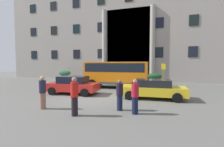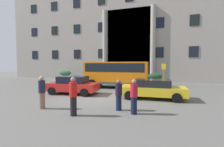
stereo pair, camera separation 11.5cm
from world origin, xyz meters
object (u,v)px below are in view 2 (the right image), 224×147
hedge_planter_entrance_right (116,77)px  pedestrian_man_red_shirt (73,96)px  pedestrian_man_crossing (134,97)px  white_taxi_kerbside (73,85)px  motorcycle_far_end (158,88)px  hedge_planter_far_west (65,75)px  hedge_planter_east (155,78)px  pedestrian_woman_with_bag (42,92)px  bus_stop_sign (164,73)px  pedestrian_woman_dark_dress (119,95)px  orange_minibus (116,72)px  parked_compact_extra (152,89)px

hedge_planter_entrance_right → pedestrian_man_red_shirt: (2.17, -14.21, 0.27)m
hedge_planter_entrance_right → pedestrian_man_crossing: (4.84, -13.07, 0.20)m
hedge_planter_entrance_right → pedestrian_man_crossing: bearing=-69.7°
hedge_planter_entrance_right → white_taxi_kerbside: bearing=-95.2°
motorcycle_far_end → pedestrian_man_red_shirt: (-3.52, -6.93, 0.48)m
hedge_planter_far_west → pedestrian_man_crossing: (12.84, -13.18, 0.15)m
hedge_planter_east → pedestrian_woman_with_bag: pedestrian_woman_with_bag is taller
bus_stop_sign → hedge_planter_east: size_ratio=1.31×
pedestrian_woman_dark_dress → hedge_planter_east: bearing=-178.5°
orange_minibus → hedge_planter_entrance_right: 5.31m
hedge_planter_east → pedestrian_man_red_shirt: pedestrian_man_red_shirt is taller
bus_stop_sign → pedestrian_man_red_shirt: 12.01m
parked_compact_extra → motorcycle_far_end: size_ratio=2.36×
hedge_planter_far_west → pedestrian_man_crossing: bearing=-45.8°
hedge_planter_far_west → pedestrian_woman_dark_dress: size_ratio=1.32×
hedge_planter_far_west → parked_compact_extra: 16.31m
pedestrian_woman_with_bag → pedestrian_man_red_shirt: 2.32m
hedge_planter_far_west → pedestrian_man_crossing: 18.40m
hedge_planter_entrance_right → pedestrian_man_crossing: pedestrian_man_crossing is taller
pedestrian_woman_with_bag → motorcycle_far_end: bearing=116.6°
hedge_planter_east → pedestrian_man_crossing: pedestrian_man_crossing is taller
pedestrian_woman_with_bag → hedge_planter_entrance_right: bearing=158.2°
pedestrian_woman_dark_dress → pedestrian_woman_with_bag: pedestrian_woman_with_bag is taller
motorcycle_far_end → pedestrian_man_red_shirt: pedestrian_man_red_shirt is taller
pedestrian_man_red_shirt → hedge_planter_entrance_right: bearing=141.0°
hedge_planter_far_west → pedestrian_man_red_shirt: pedestrian_man_red_shirt is taller
orange_minibus → hedge_planter_entrance_right: bearing=104.9°
motorcycle_far_end → pedestrian_woman_with_bag: bearing=-116.8°
hedge_planter_far_west → pedestrian_man_crossing: pedestrian_man_crossing is taller
orange_minibus → hedge_planter_entrance_right: size_ratio=3.59×
hedge_planter_far_west → parked_compact_extra: size_ratio=0.47×
orange_minibus → white_taxi_kerbside: orange_minibus is taller
hedge_planter_far_west → hedge_planter_east: 13.05m
pedestrian_man_red_shirt → bus_stop_sign: bearing=113.2°
hedge_planter_far_west → motorcycle_far_end: (13.70, -7.39, -0.25)m
hedge_planter_east → parked_compact_extra: (0.38, -9.17, 0.09)m
hedge_planter_far_west → hedge_planter_entrance_right: (8.00, -0.11, -0.04)m
orange_minibus → pedestrian_woman_with_bag: 8.86m
pedestrian_man_crossing → pedestrian_woman_with_bag: bearing=-127.5°
hedge_planter_entrance_right → motorcycle_far_end: 9.24m
hedge_planter_east → pedestrian_woman_with_bag: 14.64m
white_taxi_kerbside → motorcycle_far_end: size_ratio=2.17×
parked_compact_extra → pedestrian_man_crossing: (-0.59, -3.93, 0.16)m
hedge_planter_far_west → pedestrian_man_red_shirt: 17.57m
hedge_planter_far_west → pedestrian_woman_with_bag: (7.91, -13.80, 0.20)m
pedestrian_man_crossing → pedestrian_man_red_shirt: pedestrian_man_red_shirt is taller
hedge_planter_far_west → pedestrian_woman_dark_dress: 17.52m
orange_minibus → pedestrian_man_crossing: bearing=-69.7°
hedge_planter_far_west → white_taxi_kerbside: (7.15, -9.43, 0.03)m
hedge_planter_far_west → hedge_planter_east: size_ratio=1.14×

